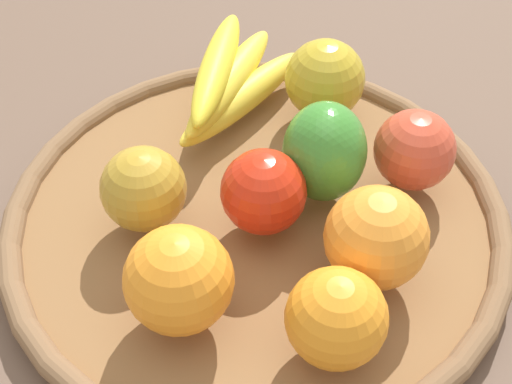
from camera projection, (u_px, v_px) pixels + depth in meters
ground_plane at (256, 230)px, 0.66m from camera, size 2.40×2.40×0.00m
basket at (256, 219)px, 0.65m from camera, size 0.45×0.45×0.03m
apple_3 at (258, 193)px, 0.60m from camera, size 0.07×0.07×0.07m
orange_0 at (179, 280)px, 0.53m from camera, size 0.11×0.11×0.08m
apple_2 at (143, 189)px, 0.60m from camera, size 0.10×0.10×0.07m
banana_bunch at (230, 82)px, 0.71m from camera, size 0.17×0.17×0.06m
orange_2 at (376, 238)px, 0.56m from camera, size 0.12×0.12×0.08m
bell_pepper at (323, 149)px, 0.62m from camera, size 0.10×0.10×0.09m
orange_1 at (330, 320)px, 0.51m from camera, size 0.10×0.10×0.07m
apple_1 at (415, 150)px, 0.63m from camera, size 0.08×0.08×0.07m
apple_0 at (325, 79)px, 0.70m from camera, size 0.09×0.09×0.08m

